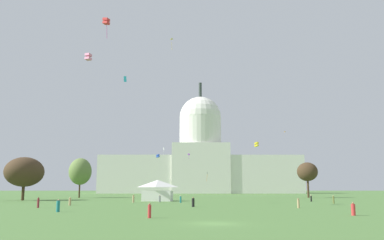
{
  "coord_description": "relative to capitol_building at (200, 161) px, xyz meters",
  "views": [
    {
      "loc": [
        -2.38,
        -37.79,
        3.25
      ],
      "look_at": [
        -1.34,
        103.5,
        26.99
      ],
      "focal_mm": 37.69,
      "sensor_mm": 36.0,
      "label": 1
    }
  ],
  "objects": [
    {
      "name": "ground_plane",
      "position": [
        -4.3,
        -197.09,
        -18.59
      ],
      "size": [
        800.0,
        800.0,
        0.0
      ],
      "primitive_type": "plane",
      "color": "#4C7538"
    },
    {
      "name": "capitol_building",
      "position": [
        0.0,
        0.0,
        0.0
      ],
      "size": [
        114.99,
        25.16,
        65.38
      ],
      "color": "silver",
      "rests_on": "ground_plane"
    },
    {
      "name": "event_tent",
      "position": [
        -14.33,
        -135.09,
        -16.05
      ],
      "size": [
        7.74,
        6.3,
        5.08
      ],
      "rotation": [
        0.0,
        0.0,
        -0.08
      ],
      "color": "white",
      "rests_on": "ground_plane"
    },
    {
      "name": "tree_west_near",
      "position": [
        -49.34,
        -129.58,
        -11.34
      ],
      "size": [
        11.27,
        12.4,
        11.08
      ],
      "color": "#42301E",
      "rests_on": "ground_plane"
    },
    {
      "name": "tree_west_mid",
      "position": [
        -42.24,
        -102.26,
        -10.16
      ],
      "size": [
        9.64,
        9.69,
        12.78
      ],
      "color": "#42301E",
      "rests_on": "ground_plane"
    },
    {
      "name": "tree_east_near",
      "position": [
        32.11,
        -102.37,
        -10.28
      ],
      "size": [
        8.59,
        8.23,
        11.42
      ],
      "color": "#42301E",
      "rests_on": "ground_plane"
    },
    {
      "name": "person_olive_near_tree_east",
      "position": [
        23.06,
        -150.8,
        -17.8
      ],
      "size": [
        0.48,
        0.48,
        1.71
      ],
      "rotation": [
        0.0,
        0.0,
        4.02
      ],
      "color": "olive",
      "rests_on": "ground_plane"
    },
    {
      "name": "person_tan_lawn_far_left",
      "position": [
        10.87,
        -169.18,
        -17.87
      ],
      "size": [
        0.37,
        0.37,
        1.57
      ],
      "rotation": [
        0.0,
        0.0,
        4.72
      ],
      "color": "tan",
      "rests_on": "ground_plane"
    },
    {
      "name": "person_grey_front_center",
      "position": [
        -13.4,
        -141.07,
        -17.86
      ],
      "size": [
        0.6,
        0.6,
        1.61
      ],
      "rotation": [
        0.0,
        0.0,
        1.07
      ],
      "color": "gray",
      "rests_on": "ground_plane"
    },
    {
      "name": "person_black_aisle_center",
      "position": [
        -5.97,
        -164.93,
        -17.84
      ],
      "size": [
        0.64,
        0.64,
        1.66
      ],
      "rotation": [
        0.0,
        0.0,
        0.54
      ],
      "color": "black",
      "rests_on": "ground_plane"
    },
    {
      "name": "person_teal_near_tent",
      "position": [
        -8.49,
        -146.37,
        -17.84
      ],
      "size": [
        0.42,
        0.42,
        1.61
      ],
      "rotation": [
        0.0,
        0.0,
        0.19
      ],
      "color": "#1E757A",
      "rests_on": "ground_plane"
    },
    {
      "name": "person_tan_mid_right",
      "position": [
        -28.62,
        -159.15,
        -17.9
      ],
      "size": [
        0.47,
        0.47,
        1.53
      ],
      "rotation": [
        0.0,
        0.0,
        4.65
      ],
      "color": "tan",
      "rests_on": "ground_plane"
    },
    {
      "name": "person_black_front_left",
      "position": [
        22.16,
        -138.41,
        -17.85
      ],
      "size": [
        0.49,
        0.49,
        1.59
      ],
      "rotation": [
        0.0,
        0.0,
        5.33
      ],
      "color": "black",
      "rests_on": "ground_plane"
    },
    {
      "name": "person_maroon_front_right",
      "position": [
        -31.2,
        -167.99,
        -17.78
      ],
      "size": [
        0.43,
        0.43,
        1.73
      ],
      "rotation": [
        0.0,
        0.0,
        2.85
      ],
      "color": "maroon",
      "rests_on": "ground_plane"
    },
    {
      "name": "person_red_back_left",
      "position": [
        -10.95,
        -190.32,
        -17.85
      ],
      "size": [
        0.4,
        0.4,
        1.62
      ],
      "rotation": [
        0.0,
        0.0,
        1.49
      ],
      "color": "red",
      "rests_on": "ground_plane"
    },
    {
      "name": "person_teal_edge_east",
      "position": [
        -24.37,
        -179.23,
        -17.82
      ],
      "size": [
        0.56,
        0.56,
        1.69
      ],
      "rotation": [
        0.0,
        0.0,
        0.22
      ],
      "color": "#1E757A",
      "rests_on": "ground_plane"
    },
    {
      "name": "person_tan_deep_crowd",
      "position": [
        -18.91,
        -144.61,
        -17.8
      ],
      "size": [
        0.58,
        0.58,
        1.73
      ],
      "rotation": [
        0.0,
        0.0,
        0.5
      ],
      "color": "tan",
      "rests_on": "ground_plane"
    },
    {
      "name": "person_red_edge_west",
      "position": [
        12.68,
        -186.56,
        -17.89
      ],
      "size": [
        0.66,
        0.66,
        1.56
      ],
      "rotation": [
        0.0,
        0.0,
        2.49
      ],
      "color": "red",
      "rests_on": "ground_plane"
    },
    {
      "name": "kite_yellow_low",
      "position": [
        6.07,
        -159.33,
        -7.3
      ],
      "size": [
        0.95,
        0.94,
        0.94
      ],
      "rotation": [
        0.0,
        0.0,
        4.15
      ],
      "color": "yellow"
    },
    {
      "name": "kite_white_low",
      "position": [
        -16.18,
        -84.66,
        -1.4
      ],
      "size": [
        0.46,
        0.93,
        3.58
      ],
      "rotation": [
        0.0,
        0.0,
        1.09
      ],
      "color": "white"
    },
    {
      "name": "kite_cyan_mid",
      "position": [
        -22.44,
        -138.85,
        11.0
      ],
      "size": [
        0.78,
        0.4,
        1.51
      ],
      "rotation": [
        0.0,
        0.0,
        5.83
      ],
      "color": "#33BCDB"
    },
    {
      "name": "kite_pink_mid",
      "position": [
        -27.46,
        -155.22,
        11.21
      ],
      "size": [
        1.41,
        1.43,
        1.34
      ],
      "rotation": [
        0.0,
        0.0,
        5.89
      ],
      "color": "pink"
    },
    {
      "name": "kite_black_low",
      "position": [
        -0.57,
        -99.27,
        -10.81
      ],
      "size": [
        0.48,
        1.12,
        3.07
      ],
      "rotation": [
        0.0,
        0.0,
        0.68
      ],
      "color": "black"
    },
    {
      "name": "kite_blue_low",
      "position": [
        -17.02,
        -101.04,
        -4.97
      ],
      "size": [
        1.23,
        1.18,
        1.19
      ],
      "rotation": [
        0.0,
        0.0,
        4.34
      ],
      "color": "blue"
    },
    {
      "name": "kite_red_mid",
      "position": [
        -22.1,
        -164.12,
        15.11
      ],
      "size": [
        1.35,
        1.32,
        3.94
      ],
      "rotation": [
        0.0,
        0.0,
        1.19
      ],
      "color": "red"
    },
    {
      "name": "kite_orange_mid",
      "position": [
        23.25,
        -112.1,
        1.48
      ],
      "size": [
        0.71,
        1.82,
        0.25
      ],
      "rotation": [
        0.0,
        0.0,
        1.48
      ],
      "color": "orange"
    },
    {
      "name": "kite_gold_high",
      "position": [
        -12.57,
        -94.34,
        37.66
      ],
      "size": [
        1.34,
        1.74,
        3.77
      ],
      "rotation": [
        0.0,
        0.0,
        1.87
      ],
      "color": "gold"
    },
    {
      "name": "kite_violet_low",
      "position": [
        -6.78,
        -58.64,
        -1.02
      ],
      "size": [
        0.9,
        0.88,
        2.56
      ],
      "rotation": [
        0.0,
        0.0,
        1.25
      ],
      "color": "purple"
    }
  ]
}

